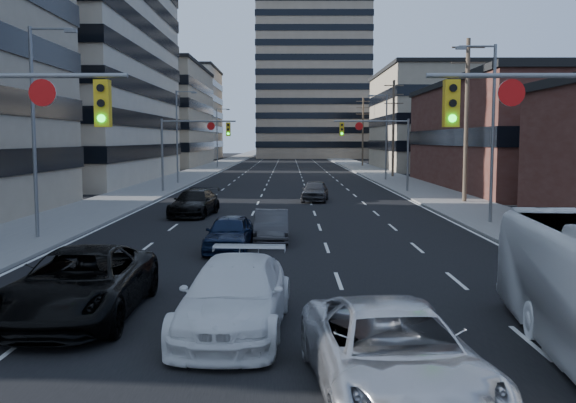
# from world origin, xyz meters

# --- Properties ---
(road_surface) EXTENTS (18.00, 300.00, 0.02)m
(road_surface) POSITION_xyz_m (0.00, 130.00, 0.01)
(road_surface) COLOR black
(road_surface) RESTS_ON ground
(sidewalk_left) EXTENTS (5.00, 300.00, 0.15)m
(sidewalk_left) POSITION_xyz_m (-11.50, 130.00, 0.07)
(sidewalk_left) COLOR slate
(sidewalk_left) RESTS_ON ground
(sidewalk_right) EXTENTS (5.00, 300.00, 0.15)m
(sidewalk_right) POSITION_xyz_m (11.50, 130.00, 0.07)
(sidewalk_right) COLOR slate
(sidewalk_right) RESTS_ON ground
(office_left_mid) EXTENTS (26.00, 34.00, 28.00)m
(office_left_mid) POSITION_xyz_m (-27.00, 60.00, 14.00)
(office_left_mid) COLOR #ADA089
(office_left_mid) RESTS_ON ground
(office_left_far) EXTENTS (20.00, 30.00, 16.00)m
(office_left_far) POSITION_xyz_m (-24.00, 100.00, 8.00)
(office_left_far) COLOR gray
(office_left_far) RESTS_ON ground
(storefront_right_mid) EXTENTS (20.00, 30.00, 9.00)m
(storefront_right_mid) POSITION_xyz_m (24.00, 50.00, 4.50)
(storefront_right_mid) COLOR #472119
(storefront_right_mid) RESTS_ON ground
(office_right_far) EXTENTS (22.00, 28.00, 14.00)m
(office_right_far) POSITION_xyz_m (25.00, 88.00, 7.00)
(office_right_far) COLOR gray
(office_right_far) RESTS_ON ground
(apartment_tower) EXTENTS (26.00, 26.00, 58.00)m
(apartment_tower) POSITION_xyz_m (6.00, 150.00, 29.00)
(apartment_tower) COLOR gray
(apartment_tower) RESTS_ON ground
(bg_block_left) EXTENTS (24.00, 24.00, 20.00)m
(bg_block_left) POSITION_xyz_m (-28.00, 140.00, 10.00)
(bg_block_left) COLOR #ADA089
(bg_block_left) RESTS_ON ground
(bg_block_right) EXTENTS (22.00, 22.00, 12.00)m
(bg_block_right) POSITION_xyz_m (32.00, 130.00, 6.00)
(bg_block_right) COLOR gray
(bg_block_right) RESTS_ON ground
(signal_far_left) EXTENTS (6.09, 0.33, 6.00)m
(signal_far_left) POSITION_xyz_m (-7.68, 45.00, 4.30)
(signal_far_left) COLOR slate
(signal_far_left) RESTS_ON ground
(signal_far_right) EXTENTS (6.09, 0.33, 6.00)m
(signal_far_right) POSITION_xyz_m (7.68, 45.00, 4.30)
(signal_far_right) COLOR slate
(signal_far_right) RESTS_ON ground
(utility_pole_block) EXTENTS (2.20, 0.28, 11.00)m
(utility_pole_block) POSITION_xyz_m (12.20, 36.00, 5.78)
(utility_pole_block) COLOR #4C3D2D
(utility_pole_block) RESTS_ON ground
(utility_pole_midblock) EXTENTS (2.20, 0.28, 11.00)m
(utility_pole_midblock) POSITION_xyz_m (12.20, 66.00, 5.78)
(utility_pole_midblock) COLOR #4C3D2D
(utility_pole_midblock) RESTS_ON ground
(utility_pole_distant) EXTENTS (2.20, 0.28, 11.00)m
(utility_pole_distant) POSITION_xyz_m (12.20, 96.00, 5.78)
(utility_pole_distant) COLOR #4C3D2D
(utility_pole_distant) RESTS_ON ground
(streetlight_left_near) EXTENTS (2.03, 0.22, 9.00)m
(streetlight_left_near) POSITION_xyz_m (-10.34, 20.00, 5.05)
(streetlight_left_near) COLOR slate
(streetlight_left_near) RESTS_ON ground
(streetlight_left_mid) EXTENTS (2.03, 0.22, 9.00)m
(streetlight_left_mid) POSITION_xyz_m (-10.34, 55.00, 5.05)
(streetlight_left_mid) COLOR slate
(streetlight_left_mid) RESTS_ON ground
(streetlight_left_far) EXTENTS (2.03, 0.22, 9.00)m
(streetlight_left_far) POSITION_xyz_m (-10.34, 90.00, 5.05)
(streetlight_left_far) COLOR slate
(streetlight_left_far) RESTS_ON ground
(streetlight_right_near) EXTENTS (2.03, 0.22, 9.00)m
(streetlight_right_near) POSITION_xyz_m (10.34, 25.00, 5.05)
(streetlight_right_near) COLOR slate
(streetlight_right_near) RESTS_ON ground
(streetlight_right_far) EXTENTS (2.03, 0.22, 9.00)m
(streetlight_right_far) POSITION_xyz_m (10.34, 60.00, 5.05)
(streetlight_right_far) COLOR slate
(streetlight_right_far) RESTS_ON ground
(black_pickup) EXTENTS (2.82, 6.04, 1.67)m
(black_pickup) POSITION_xyz_m (-4.75, 7.98, 0.84)
(black_pickup) COLOR black
(black_pickup) RESTS_ON ground
(white_van) EXTENTS (2.61, 5.69, 1.61)m
(white_van) POSITION_xyz_m (-0.93, 6.86, 0.81)
(white_van) COLOR silver
(white_van) RESTS_ON ground
(silver_suv) EXTENTS (3.04, 5.81, 1.56)m
(silver_suv) POSITION_xyz_m (2.00, 3.01, 0.78)
(silver_suv) COLOR silver
(silver_suv) RESTS_ON ground
(sedan_blue) EXTENTS (1.89, 4.23, 1.41)m
(sedan_blue) POSITION_xyz_m (-2.00, 17.27, 0.71)
(sedan_blue) COLOR black
(sedan_blue) RESTS_ON ground
(sedan_grey_center) EXTENTS (1.45, 4.04, 1.33)m
(sedan_grey_center) POSITION_xyz_m (-0.44, 19.74, 0.66)
(sedan_grey_center) COLOR #343336
(sedan_grey_center) RESTS_ON ground
(sedan_black_far) EXTENTS (2.67, 5.32, 1.48)m
(sedan_black_far) POSITION_xyz_m (-5.04, 28.77, 0.74)
(sedan_black_far) COLOR black
(sedan_black_far) RESTS_ON ground
(sedan_grey_right) EXTENTS (2.23, 4.50, 1.47)m
(sedan_grey_right) POSITION_xyz_m (2.14, 37.52, 0.74)
(sedan_grey_right) COLOR #353437
(sedan_grey_right) RESTS_ON ground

